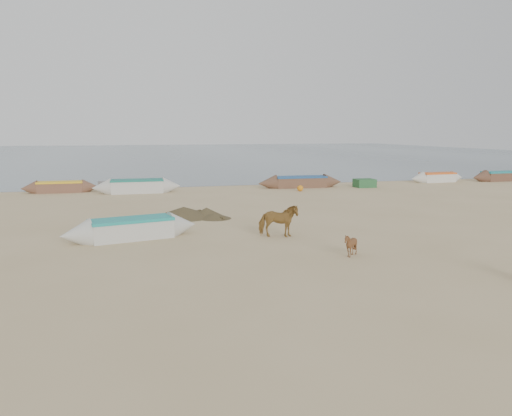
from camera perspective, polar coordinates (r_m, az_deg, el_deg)
The scene contains 8 objects.
ground at distance 18.39m, azimuth 3.25°, elevation -4.93°, with size 140.00×140.00×0.00m, color tan.
sea at distance 99.21m, azimuth -11.85°, elevation 6.12°, with size 160.00×160.00×0.00m, color slate.
cow_adult at distance 20.62m, azimuth 2.56°, elevation -1.47°, with size 0.74×1.63×1.37m, color olive.
calf_front at distance 17.80m, azimuth 10.75°, elevation -4.17°, with size 0.67×0.75×0.83m, color brown.
near_canoe at distance 20.93m, azimuth -14.03°, elevation -2.30°, with size 5.55×1.24×0.86m, color beige, non-canonical shape.
debris_pile at distance 25.79m, azimuth -8.27°, elevation -0.43°, with size 3.06×3.06×0.52m, color brown.
waterline_canoes at distance 37.39m, azimuth -6.19°, elevation 2.73°, with size 57.26×2.99×0.97m.
beach_clutter at distance 37.90m, azimuth -1.69°, elevation 2.66°, with size 45.11×5.95×0.64m.
Camera 1 is at (-5.64, -16.96, 4.37)m, focal length 35.00 mm.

